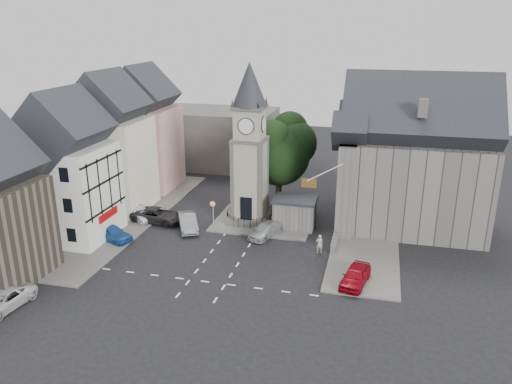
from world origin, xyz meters
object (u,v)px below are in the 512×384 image
(clock_tower, at_px, (250,145))
(car_west_blue, at_px, (112,233))
(stone_shelter, at_px, (295,212))
(pedestrian, at_px, (319,244))
(car_east_red, at_px, (355,276))

(clock_tower, height_order, car_west_blue, clock_tower)
(clock_tower, relative_size, stone_shelter, 3.78)
(car_west_blue, bearing_deg, pedestrian, -63.54)
(pedestrian, bearing_deg, car_east_red, 103.72)
(clock_tower, bearing_deg, car_east_red, -43.70)
(clock_tower, xyz_separation_m, car_east_red, (11.50, -10.99, -7.37))
(car_west_blue, height_order, car_east_red, car_west_blue)
(stone_shelter, bearing_deg, clock_tower, 174.16)
(car_east_red, bearing_deg, car_west_blue, -175.58)
(clock_tower, xyz_separation_m, car_west_blue, (-11.50, -8.03, -7.36))
(stone_shelter, relative_size, pedestrian, 2.41)
(stone_shelter, relative_size, car_west_blue, 0.96)
(stone_shelter, distance_m, car_west_blue, 17.97)
(car_west_blue, height_order, pedestrian, pedestrian)
(car_west_blue, relative_size, pedestrian, 2.51)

